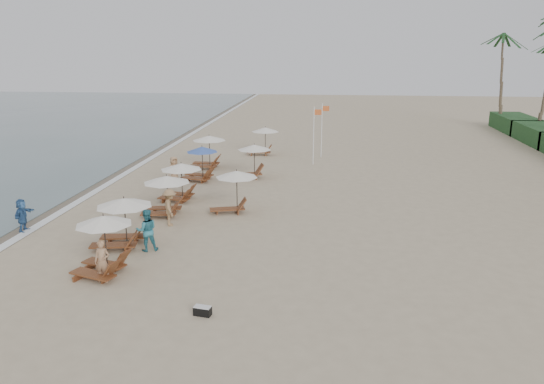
# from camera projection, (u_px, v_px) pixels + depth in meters

# --- Properties ---
(ground) EXTENTS (160.00, 160.00, 0.00)m
(ground) POSITION_uv_depth(u_px,v_px,m) (258.00, 252.00, 22.66)
(ground) COLOR tan
(ground) RESTS_ON ground
(wet_sand_band) EXTENTS (3.20, 140.00, 0.01)m
(wet_sand_band) POSITION_uv_depth(u_px,v_px,m) (85.00, 186.00, 33.62)
(wet_sand_band) COLOR #6B5E4C
(wet_sand_band) RESTS_ON ground
(foam_line) EXTENTS (0.50, 140.00, 0.02)m
(foam_line) POSITION_uv_depth(u_px,v_px,m) (104.00, 186.00, 33.48)
(foam_line) COLOR white
(foam_line) RESTS_ON ground
(lounger_station_0) EXTENTS (2.46, 2.23, 2.39)m
(lounger_station_0) POSITION_uv_depth(u_px,v_px,m) (101.00, 245.00, 20.09)
(lounger_station_0) COLOR brown
(lounger_station_0) RESTS_ON ground
(lounger_station_1) EXTENTS (2.69, 2.42, 2.21)m
(lounger_station_1) POSITION_uv_depth(u_px,v_px,m) (121.00, 221.00, 23.03)
(lounger_station_1) COLOR brown
(lounger_station_1) RESTS_ON ground
(lounger_station_2) EXTENTS (2.56, 2.41, 2.10)m
(lounger_station_2) POSITION_uv_depth(u_px,v_px,m) (164.00, 193.00, 27.40)
(lounger_station_2) COLOR brown
(lounger_station_2) RESTS_ON ground
(lounger_station_3) EXTENTS (2.53, 2.35, 2.15)m
(lounger_station_3) POSITION_uv_depth(u_px,v_px,m) (179.00, 180.00, 30.14)
(lounger_station_3) COLOR brown
(lounger_station_3) RESTS_ON ground
(lounger_station_4) EXTENTS (2.49, 2.29, 2.25)m
(lounger_station_4) POSITION_uv_depth(u_px,v_px,m) (199.00, 164.00, 34.76)
(lounger_station_4) COLOR brown
(lounger_station_4) RESTS_ON ground
(lounger_station_5) EXTENTS (2.64, 2.42, 2.37)m
(lounger_station_5) POSITION_uv_depth(u_px,v_px,m) (207.00, 151.00, 38.29)
(lounger_station_5) COLOR brown
(lounger_station_5) RESTS_ON ground
(inland_station_0) EXTENTS (2.62, 2.24, 2.22)m
(inland_station_0) POSITION_uv_depth(u_px,v_px,m) (233.00, 186.00, 27.82)
(inland_station_0) COLOR brown
(inland_station_0) RESTS_ON ground
(inland_station_1) EXTENTS (2.91, 2.30, 2.22)m
(inland_station_1) POSITION_uv_depth(u_px,v_px,m) (250.00, 159.00, 35.35)
(inland_station_1) COLOR brown
(inland_station_1) RESTS_ON ground
(inland_station_2) EXTENTS (2.66, 2.24, 2.22)m
(inland_station_2) POSITION_uv_depth(u_px,v_px,m) (263.00, 138.00, 43.03)
(inland_station_2) COLOR brown
(inland_station_2) RESTS_ON ground
(beachgoer_near) EXTENTS (0.62, 0.42, 1.64)m
(beachgoer_near) POSITION_uv_depth(u_px,v_px,m) (102.00, 261.00, 19.60)
(beachgoer_near) COLOR #A47B59
(beachgoer_near) RESTS_ON ground
(beachgoer_mid_a) EXTENTS (1.10, 0.99, 1.85)m
(beachgoer_mid_a) POSITION_uv_depth(u_px,v_px,m) (147.00, 230.00, 22.62)
(beachgoer_mid_a) COLOR teal
(beachgoer_mid_a) RESTS_ON ground
(beachgoer_mid_b) EXTENTS (1.08, 1.36, 1.84)m
(beachgoer_mid_b) POSITION_uv_depth(u_px,v_px,m) (170.00, 207.00, 25.87)
(beachgoer_mid_b) COLOR #99764E
(beachgoer_mid_b) RESTS_ON ground
(beachgoer_far_b) EXTENTS (1.06, 1.03, 1.83)m
(beachgoer_far_b) POSITION_uv_depth(u_px,v_px,m) (174.00, 171.00, 33.60)
(beachgoer_far_b) COLOR tan
(beachgoer_far_b) RESTS_ON ground
(waterline_walker) EXTENTS (0.49, 1.48, 1.59)m
(waterline_walker) POSITION_uv_depth(u_px,v_px,m) (22.00, 215.00, 25.08)
(waterline_walker) COLOR #2E578B
(waterline_walker) RESTS_ON ground
(duffel_bag) EXTENTS (0.60, 0.37, 0.31)m
(duffel_bag) POSITION_uv_depth(u_px,v_px,m) (203.00, 311.00, 17.28)
(duffel_bag) COLOR black
(duffel_bag) RESTS_ON ground
(flag_pole_near) EXTENTS (0.59, 0.08, 4.29)m
(flag_pole_near) POSITION_uv_depth(u_px,v_px,m) (314.00, 133.00, 39.21)
(flag_pole_near) COLOR silver
(flag_pole_near) RESTS_ON ground
(flag_pole_far) EXTENTS (0.60, 0.08, 4.27)m
(flag_pole_far) POSITION_uv_depth(u_px,v_px,m) (322.00, 128.00, 41.80)
(flag_pole_far) COLOR silver
(flag_pole_far) RESTS_ON ground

